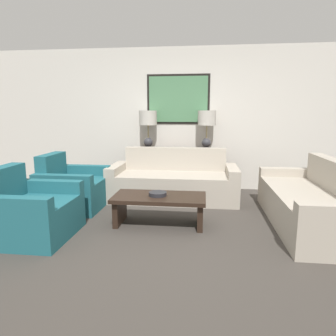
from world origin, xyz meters
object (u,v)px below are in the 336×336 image
object	(u,v)px
console_table	(177,169)
couch_by_back_wall	(173,182)
coffee_table	(159,203)
couch_by_side	(311,204)
armchair_near_camera	(31,213)
armchair_near_back_wall	(72,189)
decorative_bowl	(158,194)
table_lamp_left	(148,122)
table_lamp_right	(207,122)

from	to	relation	value
console_table	couch_by_back_wall	xyz separation A→B (m)	(0.00, -0.62, -0.11)
coffee_table	console_table	bearing A→B (deg)	88.07
couch_by_side	armchair_near_camera	world-z (taller)	couch_by_side
console_table	armchair_near_back_wall	bearing A→B (deg)	-139.70
couch_by_side	coffee_table	xyz separation A→B (m)	(-1.95, -0.21, -0.00)
couch_by_back_wall	couch_by_side	bearing A→B (deg)	-27.96
console_table	couch_by_side	xyz separation A→B (m)	(1.89, -1.63, -0.11)
couch_by_side	decorative_bowl	bearing A→B (deg)	-173.77
table_lamp_left	couch_by_back_wall	size ratio (longest dim) A/B	0.33
couch_by_back_wall	couch_by_side	world-z (taller)	same
decorative_bowl	armchair_near_camera	xyz separation A→B (m)	(-1.42, -0.56, -0.13)
couch_by_side	decorative_bowl	distance (m)	1.99
table_lamp_right	coffee_table	bearing A→B (deg)	-108.20
couch_by_side	armchair_near_back_wall	size ratio (longest dim) A/B	2.31
table_lamp_left	coffee_table	distance (m)	2.14
couch_by_back_wall	armchair_near_camera	xyz separation A→B (m)	(-1.50, -1.78, -0.00)
console_table	table_lamp_left	world-z (taller)	table_lamp_left
table_lamp_left	couch_by_back_wall	distance (m)	1.29
decorative_bowl	armchair_near_camera	distance (m)	1.53
table_lamp_right	armchair_near_back_wall	distance (m)	2.61
table_lamp_left	armchair_near_camera	size ratio (longest dim) A/B	0.76
console_table	table_lamp_right	xyz separation A→B (m)	(0.54, 0.00, 0.88)
armchair_near_camera	couch_by_side	bearing A→B (deg)	12.87
couch_by_side	coffee_table	bearing A→B (deg)	-173.80
coffee_table	armchair_near_back_wall	size ratio (longest dim) A/B	1.30
couch_by_back_wall	couch_by_side	size ratio (longest dim) A/B	1.00
console_table	armchair_near_camera	bearing A→B (deg)	-122.04
console_table	decorative_bowl	size ratio (longest dim) A/B	6.95
console_table	table_lamp_right	bearing A→B (deg)	0.00
table_lamp_left	decorative_bowl	xyz separation A→B (m)	(0.46, -1.84, -0.87)
console_table	table_lamp_left	size ratio (longest dim) A/B	2.32
table_lamp_right	armchair_near_back_wall	bearing A→B (deg)	-148.07
table_lamp_right	couch_by_back_wall	size ratio (longest dim) A/B	0.33
table_lamp_right	armchair_near_camera	size ratio (longest dim) A/B	0.76
decorative_bowl	couch_by_back_wall	bearing A→B (deg)	86.13
couch_by_side	armchair_near_back_wall	bearing A→B (deg)	174.08
couch_by_back_wall	decorative_bowl	xyz separation A→B (m)	(-0.08, -1.22, 0.13)
couch_by_back_wall	couch_by_side	distance (m)	2.14
table_lamp_right	coffee_table	size ratio (longest dim) A/B	0.58
table_lamp_left	table_lamp_right	bearing A→B (deg)	0.00
table_lamp_left	armchair_near_camera	bearing A→B (deg)	-111.81
table_lamp_left	armchair_near_camera	distance (m)	2.77
table_lamp_right	armchair_near_back_wall	world-z (taller)	table_lamp_right
couch_by_side	decorative_bowl	size ratio (longest dim) A/B	9.14
table_lamp_left	couch_by_back_wall	world-z (taller)	table_lamp_left
console_table	couch_by_side	bearing A→B (deg)	-40.72
coffee_table	couch_by_back_wall	bearing A→B (deg)	87.08
console_table	decorative_bowl	xyz separation A→B (m)	(-0.08, -1.84, 0.02)
couch_by_back_wall	decorative_bowl	bearing A→B (deg)	-93.87
table_lamp_left	couch_by_back_wall	xyz separation A→B (m)	(0.54, -0.62, -0.99)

